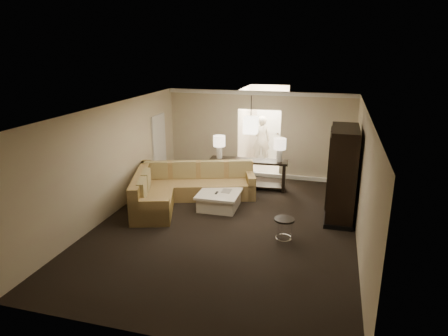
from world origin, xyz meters
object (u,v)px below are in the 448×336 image
(coffee_table, at_px, (219,200))
(console_table, at_px, (249,171))
(armoire, at_px, (341,176))
(drink_table, at_px, (284,225))
(person, at_px, (261,138))
(sectional_sofa, at_px, (183,188))

(coffee_table, bearing_deg, console_table, 75.96)
(console_table, height_order, armoire, armoire)
(coffee_table, distance_m, drink_table, 2.42)
(drink_table, distance_m, person, 6.06)
(console_table, distance_m, armoire, 3.07)
(console_table, xyz_separation_m, armoire, (2.63, -1.48, 0.57))
(sectional_sofa, relative_size, drink_table, 6.12)
(coffee_table, distance_m, armoire, 3.19)
(armoire, relative_size, person, 1.17)
(sectional_sofa, distance_m, armoire, 4.21)
(armoire, height_order, person, armoire)
(sectional_sofa, relative_size, console_table, 1.44)
(coffee_table, xyz_separation_m, drink_table, (1.91, -1.48, 0.18))
(armoire, relative_size, drink_table, 4.13)
(sectional_sofa, xyz_separation_m, armoire, (4.14, 0.04, 0.71))
(sectional_sofa, height_order, console_table, sectional_sofa)
(console_table, bearing_deg, coffee_table, -107.96)
(person, bearing_deg, coffee_table, 69.80)
(sectional_sofa, distance_m, coffee_table, 1.11)
(drink_table, relative_size, person, 0.28)
(coffee_table, bearing_deg, sectional_sofa, 170.16)
(drink_table, bearing_deg, sectional_sofa, 150.95)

